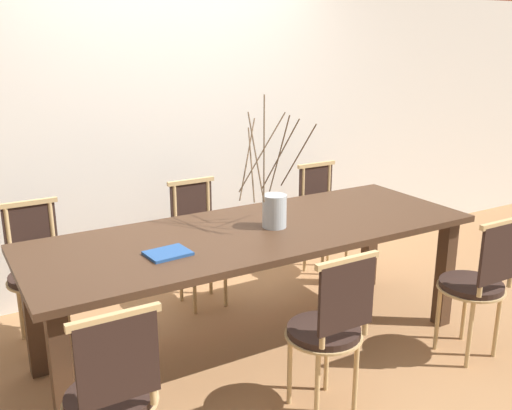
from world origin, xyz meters
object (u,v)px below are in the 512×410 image
Objects in this scene: chair_far_center at (323,214)px; vase_centerpiece at (274,208)px; chair_near_center at (478,280)px; book_stack at (168,253)px; dining_table at (256,244)px.

vase_centerpiece is at bearing 38.85° from chair_far_center.
vase_centerpiece is at bearing 141.83° from chair_near_center.
chair_near_center is 1.16× the size of vase_centerpiece.
chair_near_center reaches higher than book_stack.
chair_near_center is at bearing 89.64° from chair_far_center.
chair_far_center is (1.08, 0.76, -0.18)m from dining_table.
dining_table is 1.33m from chair_near_center.
dining_table is 1.34m from chair_far_center.
vase_centerpiece is (0.12, -0.01, 0.21)m from dining_table.
chair_near_center is (1.07, -0.76, -0.18)m from dining_table.
chair_far_center is 3.83× the size of book_stack.
chair_far_center is at bearing 38.85° from vase_centerpiece.
chair_far_center is at bearing 27.69° from book_stack.
book_stack is at bearing 159.14° from chair_near_center.
chair_far_center reaches higher than dining_table.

